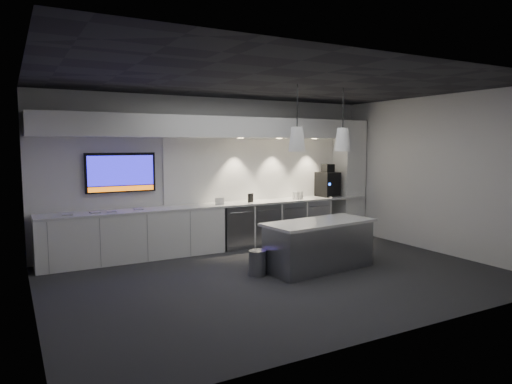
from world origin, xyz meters
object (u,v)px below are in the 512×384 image
coffee_machine (328,183)px  bin (257,263)px  wall_tv (121,173)px  island (319,245)px

coffee_machine → bin: bearing=-148.7°
wall_tv → coffee_machine: 4.52m
coffee_machine → wall_tv: bearing=173.8°
wall_tv → island: size_ratio=0.63×
wall_tv → bin: 3.06m
bin → coffee_machine: coffee_machine is taller
island → bin: (-1.06, 0.19, -0.21)m
island → coffee_machine: bearing=43.4°
wall_tv → bin: bearing=-54.2°
bin → coffee_machine: bearing=34.4°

